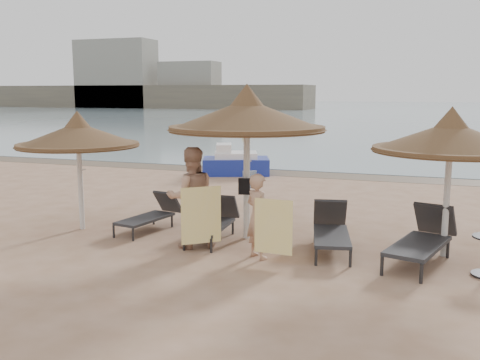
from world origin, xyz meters
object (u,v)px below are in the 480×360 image
object	(u,v)px
palapa_left	(78,135)
lounger_near_right	(331,229)
lounger_near_left	(214,221)
person_right	(258,209)
person_left	(191,190)
lounger_far_right	(423,238)
palapa_center	(247,116)
palapa_right	(451,138)
pedal_boat	(235,163)
lounger_far_left	(152,214)

from	to	relation	value
palapa_left	lounger_near_right	bearing A→B (deg)	2.91
lounger_near_left	person_right	size ratio (longest dim) A/B	1.03
person_left	lounger_near_left	bearing A→B (deg)	-135.55
lounger_near_right	lounger_far_right	distance (m)	1.66
palapa_center	lounger_far_right	distance (m)	3.98
palapa_right	pedal_boat	xyz separation A→B (m)	(-6.83, 7.92, -1.74)
palapa_center	person_left	distance (m)	1.83
lounger_far_left	lounger_far_right	size ratio (longest dim) A/B	0.81
lounger_far_right	person_left	size ratio (longest dim) A/B	0.99
person_left	pedal_boat	distance (m)	9.20
lounger_near_right	palapa_center	bearing A→B (deg)	161.06
palapa_right	person_right	world-z (taller)	palapa_right
palapa_left	palapa_center	bearing A→B (deg)	7.78
palapa_right	lounger_far_left	size ratio (longest dim) A/B	1.53
palapa_left	person_right	bearing A→B (deg)	-9.47
lounger_near_right	palapa_left	bearing A→B (deg)	171.10
lounger_far_right	pedal_boat	xyz separation A→B (m)	(-6.48, 8.36, -0.02)
lounger_far_left	lounger_near_right	bearing A→B (deg)	7.86
palapa_center	person_left	world-z (taller)	palapa_center
pedal_boat	lounger_near_left	bearing A→B (deg)	-93.38
palapa_left	lounger_far_left	distance (m)	2.27
palapa_left	person_left	distance (m)	2.98
palapa_left	lounger_near_left	bearing A→B (deg)	4.95
lounger_far_left	pedal_boat	xyz separation A→B (m)	(-0.94, 7.96, 0.06)
person_left	person_right	xyz separation A→B (m)	(1.39, -0.24, -0.23)
lounger_near_left	lounger_far_right	xyz separation A→B (m)	(4.00, -0.20, 0.06)
palapa_right	person_left	distance (m)	4.75
palapa_center	person_right	xyz separation A→B (m)	(0.61, -1.19, -1.58)
palapa_center	lounger_far_left	size ratio (longest dim) A/B	1.76
lounger_near_left	person_right	distance (m)	1.64
lounger_far_left	palapa_right	bearing A→B (deg)	11.09
palapa_right	lounger_near_right	xyz separation A→B (m)	(-2.00, -0.23, -1.76)
lounger_near_left	lounger_near_right	bearing A→B (deg)	-2.46
lounger_near_left	lounger_far_right	size ratio (longest dim) A/B	0.83
lounger_far_right	person_left	bearing A→B (deg)	-156.90
palapa_left	pedal_boat	size ratio (longest dim) A/B	0.96
person_right	pedal_boat	distance (m)	9.85
palapa_right	lounger_near_left	world-z (taller)	palapa_right
person_right	lounger_far_left	bearing A→B (deg)	9.26
lounger_far_right	lounger_near_left	bearing A→B (deg)	-166.86
lounger_far_right	person_left	world-z (taller)	person_left
palapa_right	person_left	world-z (taller)	palapa_right
person_right	pedal_boat	bearing A→B (deg)	-35.75
person_right	lounger_near_right	bearing A→B (deg)	-107.35
lounger_far_left	lounger_near_left	world-z (taller)	lounger_near_left
lounger_near_left	lounger_far_right	bearing A→B (deg)	-5.62
palapa_center	person_right	distance (m)	2.07
lounger_near_left	pedal_boat	world-z (taller)	pedal_boat
lounger_near_right	person_left	size ratio (longest dim) A/B	0.90
palapa_center	lounger_far_right	world-z (taller)	palapa_center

